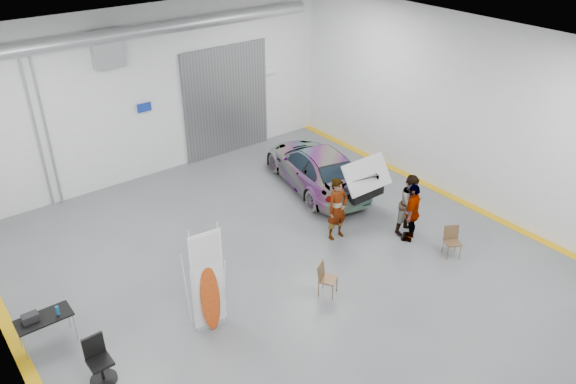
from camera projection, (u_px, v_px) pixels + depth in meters
ground at (297, 275)px, 15.37m from camera, size 16.00×16.00×0.00m
room_shell at (254, 109)px, 15.05m from camera, size 14.02×16.18×6.01m
sedan_car at (316, 167)px, 19.47m from camera, size 3.14×5.44×1.48m
person_a at (337, 209)px, 16.53m from camera, size 0.73×0.48×1.97m
person_b at (411, 204)px, 16.81m from camera, size 0.98×0.78×1.92m
person_c at (412, 212)px, 16.46m from camera, size 1.16×0.90×1.86m
surfboard_display at (210, 289)px, 13.02m from camera, size 0.81×0.28×2.87m
folding_chair_near at (327, 285)px, 14.54m from camera, size 0.59×0.65×0.92m
folding_chair_far at (451, 248)px, 16.01m from camera, size 0.58×0.63×0.91m
work_table at (40, 318)px, 12.71m from camera, size 1.22×0.61×1.00m
office_chair at (99, 362)px, 11.94m from camera, size 0.58×0.58×1.09m
trunk_lid at (364, 171)px, 17.50m from camera, size 1.73×1.05×0.04m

